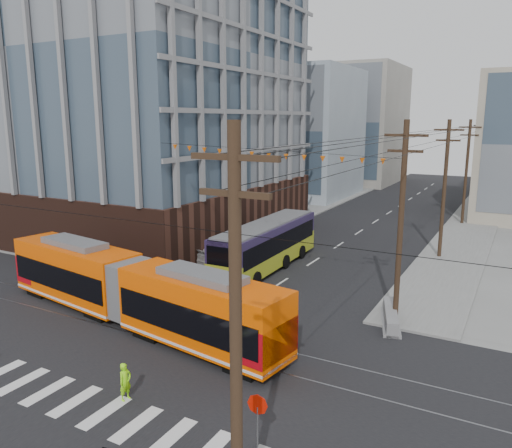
# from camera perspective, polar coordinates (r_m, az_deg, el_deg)

# --- Properties ---
(ground) EXTENTS (160.00, 160.00, 0.00)m
(ground) POSITION_cam_1_polar(r_m,az_deg,el_deg) (23.56, -12.94, -16.29)
(ground) COLOR slate
(office_building) EXTENTS (30.00, 25.00, 28.60)m
(office_building) POSITION_cam_1_polar(r_m,az_deg,el_deg) (52.76, -15.22, 15.08)
(office_building) COLOR #381E16
(office_building) RESTS_ON ground
(bg_bldg_nw_near) EXTENTS (18.00, 16.00, 18.00)m
(bg_bldg_nw_near) POSITION_cam_1_polar(r_m,az_deg,el_deg) (74.19, 3.84, 10.32)
(bg_bldg_nw_near) COLOR #8C99A5
(bg_bldg_nw_near) RESTS_ON ground
(bg_bldg_nw_far) EXTENTS (16.00, 18.00, 20.00)m
(bg_bldg_nw_far) POSITION_cam_1_polar(r_m,az_deg,el_deg) (91.74, 10.95, 11.06)
(bg_bldg_nw_far) COLOR gray
(bg_bldg_nw_far) RESTS_ON ground
(utility_pole_near) EXTENTS (0.30, 0.30, 11.00)m
(utility_pole_near) POSITION_cam_1_polar(r_m,az_deg,el_deg) (12.19, -2.30, -14.98)
(utility_pole_near) COLOR black
(utility_pole_near) RESTS_ON ground
(utility_pole_far) EXTENTS (0.30, 0.30, 11.00)m
(utility_pole_far) POSITION_cam_1_polar(r_m,az_deg,el_deg) (71.75, 24.18, 6.46)
(utility_pole_far) COLOR black
(utility_pole_far) RESTS_ON ground
(streetcar) EXTENTS (19.83, 5.69, 3.79)m
(streetcar) POSITION_cam_1_polar(r_m,az_deg,el_deg) (28.17, -13.96, -7.35)
(streetcar) COLOR #F14E00
(streetcar) RESTS_ON ground
(city_bus) EXTENTS (2.94, 12.66, 3.57)m
(city_bus) POSITION_cam_1_polar(r_m,az_deg,el_deg) (37.35, 1.19, -2.40)
(city_bus) COLOR #291E42
(city_bus) RESTS_ON ground
(parked_car_silver) EXTENTS (1.89, 4.77, 1.54)m
(parked_car_silver) POSITION_cam_1_polar(r_m,az_deg,el_deg) (38.02, -2.71, -3.73)
(parked_car_silver) COLOR #A0A0A0
(parked_car_silver) RESTS_ON ground
(parked_car_white) EXTENTS (3.44, 5.65, 1.53)m
(parked_car_white) POSITION_cam_1_polar(r_m,az_deg,el_deg) (39.12, -3.64, -3.30)
(parked_car_white) COLOR silver
(parked_car_white) RESTS_ON ground
(parked_car_grey) EXTENTS (2.82, 4.70, 1.22)m
(parked_car_grey) POSITION_cam_1_polar(r_m,az_deg,el_deg) (43.69, 0.60, -1.87)
(parked_car_grey) COLOR slate
(parked_car_grey) RESTS_ON ground
(pedestrian) EXTENTS (0.42, 0.60, 1.57)m
(pedestrian) POSITION_cam_1_polar(r_m,az_deg,el_deg) (21.42, -14.72, -17.05)
(pedestrian) COLOR #98FF13
(pedestrian) RESTS_ON ground
(stop_sign) EXTENTS (0.75, 0.75, 2.31)m
(stop_sign) POSITION_cam_1_polar(r_m,az_deg,el_deg) (17.38, 0.17, -22.65)
(stop_sign) COLOR #BF1103
(stop_sign) RESTS_ON ground
(jersey_barrier) EXTENTS (2.07, 4.20, 0.82)m
(jersey_barrier) POSITION_cam_1_polar(r_m,az_deg,el_deg) (28.79, 15.13, -10.14)
(jersey_barrier) COLOR gray
(jersey_barrier) RESTS_ON ground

